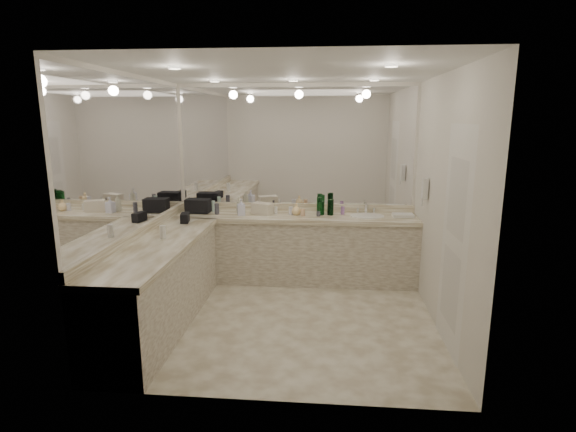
# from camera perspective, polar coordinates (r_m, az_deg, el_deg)

# --- Properties ---
(floor) EXTENTS (3.20, 3.20, 0.00)m
(floor) POSITION_cam_1_polar(r_m,az_deg,el_deg) (5.07, -0.23, -12.75)
(floor) COLOR beige
(floor) RESTS_ON ground
(ceiling) EXTENTS (3.20, 3.20, 0.00)m
(ceiling) POSITION_cam_1_polar(r_m,az_deg,el_deg) (4.61, -0.26, 17.94)
(ceiling) COLOR white
(ceiling) RESTS_ON floor
(wall_back) EXTENTS (3.20, 0.02, 2.60)m
(wall_back) POSITION_cam_1_polar(r_m,az_deg,el_deg) (6.15, 1.04, 4.38)
(wall_back) COLOR silver
(wall_back) RESTS_ON floor
(wall_left) EXTENTS (0.02, 3.00, 2.60)m
(wall_left) POSITION_cam_1_polar(r_m,az_deg,el_deg) (5.07, -18.57, 2.04)
(wall_left) COLOR silver
(wall_left) RESTS_ON floor
(wall_right) EXTENTS (0.02, 3.00, 2.60)m
(wall_right) POSITION_cam_1_polar(r_m,az_deg,el_deg) (4.80, 19.16, 1.45)
(wall_right) COLOR silver
(wall_right) RESTS_ON floor
(vanity_back_base) EXTENTS (3.20, 0.60, 0.84)m
(vanity_back_base) POSITION_cam_1_polar(r_m,az_deg,el_deg) (6.04, 0.80, -4.31)
(vanity_back_base) COLOR silver
(vanity_back_base) RESTS_ON floor
(vanity_back_top) EXTENTS (3.20, 0.64, 0.06)m
(vanity_back_top) POSITION_cam_1_polar(r_m,az_deg,el_deg) (5.92, 0.81, -0.16)
(vanity_back_top) COLOR white
(vanity_back_top) RESTS_ON vanity_back_base
(vanity_left_base) EXTENTS (0.60, 2.40, 0.84)m
(vanity_left_base) POSITION_cam_1_polar(r_m,az_deg,el_deg) (4.92, -16.01, -8.75)
(vanity_left_base) COLOR silver
(vanity_left_base) RESTS_ON floor
(vanity_left_top) EXTENTS (0.64, 2.42, 0.06)m
(vanity_left_top) POSITION_cam_1_polar(r_m,az_deg,el_deg) (4.78, -16.22, -3.70)
(vanity_left_top) COLOR white
(vanity_left_top) RESTS_ON vanity_left_base
(backsplash_back) EXTENTS (3.20, 0.04, 0.10)m
(backsplash_back) POSITION_cam_1_polar(r_m,az_deg,el_deg) (6.18, 1.01, 1.14)
(backsplash_back) COLOR white
(backsplash_back) RESTS_ON vanity_back_top
(backsplash_left) EXTENTS (0.04, 3.00, 0.10)m
(backsplash_left) POSITION_cam_1_polar(r_m,az_deg,el_deg) (5.13, -18.10, -1.80)
(backsplash_left) COLOR white
(backsplash_left) RESTS_ON vanity_left_top
(mirror_back) EXTENTS (3.12, 0.01, 1.55)m
(mirror_back) POSITION_cam_1_polar(r_m,az_deg,el_deg) (6.09, 1.04, 8.80)
(mirror_back) COLOR white
(mirror_back) RESTS_ON wall_back
(mirror_left) EXTENTS (0.01, 2.92, 1.55)m
(mirror_left) POSITION_cam_1_polar(r_m,az_deg,el_deg) (5.01, -18.82, 7.40)
(mirror_left) COLOR white
(mirror_left) RESTS_ON wall_left
(sink) EXTENTS (0.44, 0.44, 0.03)m
(sink) POSITION_cam_1_polar(r_m,az_deg,el_deg) (5.93, 10.01, -0.07)
(sink) COLOR white
(sink) RESTS_ON vanity_back_top
(faucet) EXTENTS (0.24, 0.16, 0.14)m
(faucet) POSITION_cam_1_polar(r_m,az_deg,el_deg) (6.12, 9.87, 1.03)
(faucet) COLOR silver
(faucet) RESTS_ON vanity_back_top
(wall_phone) EXTENTS (0.06, 0.10, 0.24)m
(wall_phone) POSITION_cam_1_polar(r_m,az_deg,el_deg) (5.45, 16.99, 3.36)
(wall_phone) COLOR white
(wall_phone) RESTS_ON wall_right
(door) EXTENTS (0.02, 0.82, 2.10)m
(door) POSITION_cam_1_polar(r_m,az_deg,el_deg) (4.38, 20.32, -2.99)
(door) COLOR white
(door) RESTS_ON wall_right
(black_toiletry_bag) EXTENTS (0.32, 0.21, 0.18)m
(black_toiletry_bag) POSITION_cam_1_polar(r_m,az_deg,el_deg) (6.14, -11.34, 1.20)
(black_toiletry_bag) COLOR black
(black_toiletry_bag) RESTS_ON vanity_back_top
(black_bag_spill) EXTENTS (0.13, 0.22, 0.11)m
(black_bag_spill) POSITION_cam_1_polar(r_m,az_deg,el_deg) (5.62, -12.95, -0.26)
(black_bag_spill) COLOR black
(black_bag_spill) RESTS_ON vanity_left_top
(cream_cosmetic_case) EXTENTS (0.30, 0.25, 0.15)m
(cream_cosmetic_case) POSITION_cam_1_polar(r_m,az_deg,el_deg) (5.96, -3.26, 0.95)
(cream_cosmetic_case) COLOR beige
(cream_cosmetic_case) RESTS_ON vanity_back_top
(hand_towel) EXTENTS (0.26, 0.18, 0.04)m
(hand_towel) POSITION_cam_1_polar(r_m,az_deg,el_deg) (5.98, 14.39, 0.09)
(hand_towel) COLOR white
(hand_towel) RESTS_ON vanity_back_top
(lotion_left) EXTENTS (0.06, 0.06, 0.14)m
(lotion_left) POSITION_cam_1_polar(r_m,az_deg,el_deg) (4.93, -15.61, -1.97)
(lotion_left) COLOR white
(lotion_left) RESTS_ON vanity_left_top
(soap_bottle_a) EXTENTS (0.11, 0.11, 0.23)m
(soap_bottle_a) POSITION_cam_1_polar(r_m,az_deg,el_deg) (6.04, -6.21, 1.42)
(soap_bottle_a) COLOR beige
(soap_bottle_a) RESTS_ON vanity_back_top
(soap_bottle_b) EXTENTS (0.12, 0.12, 0.22)m
(soap_bottle_b) POSITION_cam_1_polar(r_m,az_deg,el_deg) (5.91, -5.97, 1.14)
(soap_bottle_b) COLOR white
(soap_bottle_b) RESTS_ON vanity_back_top
(soap_bottle_c) EXTENTS (0.15, 0.15, 0.16)m
(soap_bottle_c) POSITION_cam_1_polar(r_m,az_deg,el_deg) (5.90, 1.07, 0.88)
(soap_bottle_c) COLOR #FFDB97
(soap_bottle_c) RESTS_ON vanity_back_top
(green_bottle_0) EXTENTS (0.07, 0.07, 0.21)m
(green_bottle_0) POSITION_cam_1_polar(r_m,az_deg,el_deg) (5.93, 5.35, 1.12)
(green_bottle_0) COLOR #0D571C
(green_bottle_0) RESTS_ON vanity_back_top
(green_bottle_1) EXTENTS (0.06, 0.06, 0.21)m
(green_bottle_1) POSITION_cam_1_polar(r_m,az_deg,el_deg) (5.91, 5.50, 1.11)
(green_bottle_1) COLOR #0D571C
(green_bottle_1) RESTS_ON vanity_back_top
(green_bottle_2) EXTENTS (0.07, 0.07, 0.18)m
(green_bottle_2) POSITION_cam_1_polar(r_m,az_deg,el_deg) (5.92, 4.31, 1.01)
(green_bottle_2) COLOR #0D571C
(green_bottle_2) RESTS_ON vanity_back_top
(green_bottle_3) EXTENTS (0.06, 0.06, 0.20)m
(green_bottle_3) POSITION_cam_1_polar(r_m,az_deg,el_deg) (5.92, 5.41, 1.07)
(green_bottle_3) COLOR #0D571C
(green_bottle_3) RESTS_ON vanity_back_top
(green_bottle_4) EXTENTS (0.07, 0.07, 0.22)m
(green_bottle_4) POSITION_cam_1_polar(r_m,az_deg,el_deg) (6.03, 4.00, 1.38)
(green_bottle_4) COLOR #0D571C
(green_bottle_4) RESTS_ON vanity_back_top
(amenity_bottle_0) EXTENTS (0.05, 0.05, 0.10)m
(amenity_bottle_0) POSITION_cam_1_polar(r_m,az_deg,el_deg) (5.98, 6.96, 0.70)
(amenity_bottle_0) COLOR #9966B2
(amenity_bottle_0) RESTS_ON vanity_back_top
(amenity_bottle_1) EXTENTS (0.05, 0.05, 0.10)m
(amenity_bottle_1) POSITION_cam_1_polar(r_m,az_deg,el_deg) (5.99, -2.45, 0.75)
(amenity_bottle_1) COLOR #3F3F4C
(amenity_bottle_1) RESTS_ON vanity_back_top
(amenity_bottle_2) EXTENTS (0.04, 0.04, 0.10)m
(amenity_bottle_2) POSITION_cam_1_polar(r_m,az_deg,el_deg) (5.97, -1.54, 0.73)
(amenity_bottle_2) COLOR white
(amenity_bottle_2) RESTS_ON vanity_back_top
(amenity_bottle_3) EXTENTS (0.05, 0.05, 0.07)m
(amenity_bottle_3) POSITION_cam_1_polar(r_m,az_deg,el_deg) (5.85, 3.88, 0.30)
(amenity_bottle_3) COLOR #3F3F4C
(amenity_bottle_3) RESTS_ON vanity_back_top
(amenity_bottle_4) EXTENTS (0.05, 0.05, 0.15)m
(amenity_bottle_4) POSITION_cam_1_polar(r_m,az_deg,el_deg) (6.21, -9.45, 1.25)
(amenity_bottle_4) COLOR silver
(amenity_bottle_4) RESTS_ON vanity_back_top
(amenity_bottle_5) EXTENTS (0.06, 0.06, 0.14)m
(amenity_bottle_5) POSITION_cam_1_polar(r_m,az_deg,el_deg) (6.02, -9.02, 0.89)
(amenity_bottle_5) COLOR #3F3F4C
(amenity_bottle_5) RESTS_ON vanity_back_top
(amenity_bottle_6) EXTENTS (0.06, 0.06, 0.10)m
(amenity_bottle_6) POSITION_cam_1_polar(r_m,az_deg,el_deg) (5.85, 1.91, 0.48)
(amenity_bottle_6) COLOR #E0B28C
(amenity_bottle_6) RESTS_ON vanity_back_top
(amenity_bottle_7) EXTENTS (0.04, 0.04, 0.12)m
(amenity_bottle_7) POSITION_cam_1_polar(r_m,az_deg,el_deg) (6.01, 5.41, 0.83)
(amenity_bottle_7) COLOR white
(amenity_bottle_7) RESTS_ON vanity_back_top
(amenity_bottle_8) EXTENTS (0.06, 0.06, 0.10)m
(amenity_bottle_8) POSITION_cam_1_polar(r_m,az_deg,el_deg) (5.93, 0.38, 0.67)
(amenity_bottle_8) COLOR silver
(amenity_bottle_8) RESTS_ON vanity_back_top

